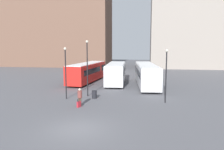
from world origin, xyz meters
TOP-DOWN VIEW (x-y plane):
  - ground_plane at (0.00, 0.00)m, footprint 160.00×160.00m
  - building_block_left at (-20.81, 46.63)m, footprint 30.27×11.39m
  - building_block_right at (21.04, 46.63)m, footprint 30.73×11.20m
  - bus_0 at (-4.53, 19.44)m, footprint 3.61×11.43m
  - bus_1 at (0.04, 18.78)m, footprint 3.12×9.91m
  - bus_2 at (4.53, 17.41)m, footprint 3.67×12.14m
  - traveler at (-1.60, 5.73)m, footprint 0.56×0.56m
  - suitcase at (-1.55, 5.21)m, footprint 0.33×0.45m
  - lamp_post_0 at (6.39, 7.99)m, footprint 0.28×0.28m
  - lamp_post_1 at (-1.92, 9.70)m, footprint 0.28×0.28m
  - lamp_post_2 at (-3.82, 8.11)m, footprint 0.28×0.28m
  - trash_bin at (-0.93, 8.75)m, footprint 0.52×0.52m

SIDE VIEW (x-z plane):
  - ground_plane at x=0.00m, z-range 0.00..0.00m
  - suitcase at x=-1.55m, z-range -0.11..0.65m
  - trash_bin at x=-0.93m, z-range 0.00..0.85m
  - traveler at x=-1.60m, z-range 0.15..1.80m
  - bus_0 at x=-4.53m, z-range 0.13..3.09m
  - bus_1 at x=0.04m, z-range 0.13..3.14m
  - bus_2 at x=4.53m, z-range 0.14..3.20m
  - lamp_post_0 at x=6.39m, z-range 0.49..5.74m
  - lamp_post_2 at x=-3.82m, z-range 0.50..5.92m
  - lamp_post_1 at x=-1.92m, z-range 0.51..6.68m
  - building_block_left at x=-20.81m, z-range 0.00..23.93m
  - building_block_right at x=21.04m, z-range 0.00..27.48m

